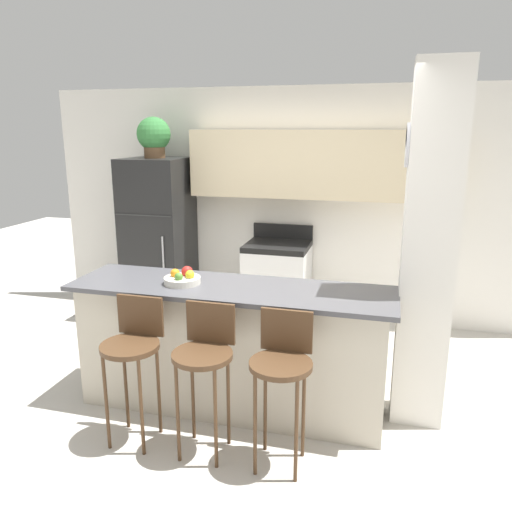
# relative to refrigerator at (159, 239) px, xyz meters

# --- Properties ---
(ground_plane) EXTENTS (14.00, 14.00, 0.00)m
(ground_plane) POSITION_rel_refrigerator_xyz_m (1.41, -1.72, -0.90)
(ground_plane) COLOR beige
(wall_back) EXTENTS (5.60, 0.38, 2.55)m
(wall_back) POSITION_rel_refrigerator_xyz_m (1.53, 0.32, 0.57)
(wall_back) COLOR white
(wall_back) RESTS_ON ground_plane
(pillar_right) EXTENTS (0.38, 0.32, 2.55)m
(pillar_right) POSITION_rel_refrigerator_xyz_m (2.78, -1.48, 0.38)
(pillar_right) COLOR white
(pillar_right) RESTS_ON ground_plane
(counter_bar) EXTENTS (2.41, 0.66, 0.98)m
(counter_bar) POSITION_rel_refrigerator_xyz_m (1.41, -1.72, -0.40)
(counter_bar) COLOR beige
(counter_bar) RESTS_ON ground_plane
(refrigerator) EXTENTS (0.67, 0.71, 1.80)m
(refrigerator) POSITION_rel_refrigerator_xyz_m (0.00, 0.00, 0.00)
(refrigerator) COLOR black
(refrigerator) RESTS_ON ground_plane
(stove_range) EXTENTS (0.67, 0.60, 1.07)m
(stove_range) POSITION_rel_refrigerator_xyz_m (1.36, 0.06, -0.44)
(stove_range) COLOR white
(stove_range) RESTS_ON ground_plane
(bar_stool_left) EXTENTS (0.39, 0.39, 1.00)m
(bar_stool_left) POSITION_rel_refrigerator_xyz_m (0.89, -2.27, -0.22)
(bar_stool_left) COLOR #4C331E
(bar_stool_left) RESTS_ON ground_plane
(bar_stool_mid) EXTENTS (0.39, 0.39, 1.00)m
(bar_stool_mid) POSITION_rel_refrigerator_xyz_m (1.41, -2.27, -0.22)
(bar_stool_mid) COLOR #4C331E
(bar_stool_mid) RESTS_ON ground_plane
(bar_stool_right) EXTENTS (0.39, 0.39, 1.00)m
(bar_stool_right) POSITION_rel_refrigerator_xyz_m (1.92, -2.27, -0.22)
(bar_stool_right) COLOR #4C331E
(bar_stool_right) RESTS_ON ground_plane
(potted_plant_on_fridge) EXTENTS (0.36, 0.36, 0.44)m
(potted_plant_on_fridge) POSITION_rel_refrigerator_xyz_m (-0.00, 0.00, 1.13)
(potted_plant_on_fridge) COLOR brown
(potted_plant_on_fridge) RESTS_ON refrigerator
(fruit_bowl) EXTENTS (0.27, 0.27, 0.12)m
(fruit_bowl) POSITION_rel_refrigerator_xyz_m (1.04, -1.74, 0.12)
(fruit_bowl) COLOR silver
(fruit_bowl) RESTS_ON counter_bar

